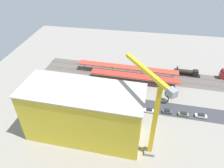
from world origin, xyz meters
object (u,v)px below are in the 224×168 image
traffic_light (82,84)px  street_tree_1 (61,84)px  locomotive (187,73)px  street_tree_2 (64,83)px  box_truck_0 (66,104)px  street_tree_5 (65,82)px  construction_building (84,114)px  platform_canopy_far (127,67)px  box_truck_1 (121,107)px  street_tree_0 (169,93)px  platform_canopy_near (135,76)px  tower_crane (152,112)px  parked_car_2 (167,111)px  parked_car_4 (134,108)px  parked_car_3 (149,111)px  parked_car_5 (118,106)px  parked_car_0 (201,116)px  street_tree_3 (63,80)px  parked_car_1 (183,114)px  street_tree_4 (92,82)px

traffic_light → street_tree_1: bearing=4.8°
locomotive → street_tree_2: bearing=21.5°
box_truck_0 → traffic_light: size_ratio=1.37×
locomotive → street_tree_5: 65.04m
construction_building → street_tree_5: 30.96m
platform_canopy_far → box_truck_1: platform_canopy_far is taller
locomotive → street_tree_0: street_tree_0 is taller
platform_canopy_far → box_truck_1: 29.31m
platform_canopy_near → tower_crane: (-8.01, 40.45, 14.31)m
platform_canopy_near → platform_canopy_far: (4.54, -7.25, 0.23)m
platform_canopy_near → box_truck_1: size_ratio=4.36×
parked_car_2 → box_truck_0: bearing=4.7°
parked_car_4 → locomotive: bearing=-129.0°
parked_car_3 → parked_car_5: bearing=-1.3°
construction_building → parked_car_3: bearing=-143.7°
parked_car_0 → locomotive: bearing=-86.1°
street_tree_3 → box_truck_0: bearing=113.8°
street_tree_0 → platform_canopy_far: bearing=-43.6°
parked_car_1 → parked_car_4: 21.03m
street_tree_4 → tower_crane: bearing=133.2°
parked_car_3 → street_tree_4: street_tree_4 is taller
street_tree_1 → street_tree_0: bearing=-180.0°
box_truck_1 → street_tree_4: (15.62, -10.86, 4.05)m
platform_canopy_near → street_tree_1: bearing=20.6°
platform_canopy_far → locomotive: size_ratio=3.89×
platform_canopy_far → parked_car_1: bearing=134.4°
construction_building → box_truck_0: construction_building is taller
parked_car_3 → parked_car_5: 13.68m
box_truck_0 → street_tree_2: street_tree_2 is taller
parked_car_0 → parked_car_2: 13.99m
parked_car_4 → street_tree_0: street_tree_0 is taller
parked_car_4 → street_tree_3: street_tree_3 is taller
street_tree_3 → street_tree_4: size_ratio=0.88×
street_tree_5 → box_truck_1: bearing=160.6°
parked_car_4 → street_tree_4: street_tree_4 is taller
parked_car_4 → street_tree_3: 37.29m
parked_car_0 → parked_car_2: (13.98, -0.26, 0.04)m
construction_building → parked_car_1: bearing=-154.6°
parked_car_4 → box_truck_1: 5.96m
platform_canopy_far → parked_car_4: 28.83m
tower_crane → street_tree_3: 52.88m
tower_crane → street_tree_0: tower_crane is taller
parked_car_2 → construction_building: bearing=27.8°
parked_car_4 → parked_car_5: bearing=-0.3°
tower_crane → box_truck_0: (36.40, -16.54, -16.81)m
box_truck_0 → street_tree_1: bearing=-60.7°
parked_car_1 → traffic_light: bearing=-10.4°
street_tree_5 → parked_car_3: bearing=167.5°
parked_car_0 → box_truck_0: bearing=3.3°
platform_canopy_near → street_tree_2: (32.97, 12.38, 0.49)m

